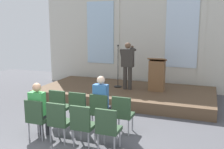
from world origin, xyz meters
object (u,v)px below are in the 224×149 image
at_px(speaker, 128,62).
at_px(chair_r1_c0, 37,116).
at_px(mic_stand, 118,78).
at_px(chair_r0_c2, 100,110).
at_px(chair_r1_c1, 59,120).
at_px(chair_r0_c0, 60,105).
at_px(lectern, 157,75).
at_px(chair_r0_c1, 79,107).
at_px(chair_r1_c3, 108,127).
at_px(audience_r1_c0, 39,107).
at_px(chair_r1_c2, 83,123).
at_px(chair_r0_c3, 123,112).
at_px(audience_r0_c2, 102,100).

height_order(speaker, chair_r1_c0, speaker).
distance_m(mic_stand, chair_r0_c2, 3.21).
bearing_deg(chair_r1_c1, chair_r0_c0, 121.02).
height_order(lectern, chair_r0_c2, lectern).
height_order(chair_r0_c1, chair_r1_c3, same).
bearing_deg(speaker, audience_r1_c0, -104.13).
xyz_separation_m(chair_r0_c1, chair_r0_c2, (0.59, 0.00, 0.00)).
relative_size(speaker, audience_r1_c0, 1.26).
bearing_deg(chair_r0_c1, mic_stand, 91.01).
bearing_deg(chair_r1_c2, chair_r0_c3, 58.98).
height_order(chair_r0_c0, chair_r1_c3, same).
distance_m(chair_r0_c0, audience_r1_c0, 0.91).
bearing_deg(chair_r1_c2, chair_r0_c0, 140.26).
relative_size(speaker, mic_stand, 1.07).
distance_m(audience_r1_c0, chair_r1_c1, 0.62).
height_order(lectern, audience_r0_c2, lectern).
height_order(chair_r0_c1, chair_r1_c2, same).
bearing_deg(chair_r0_c2, audience_r0_c2, 90.00).
relative_size(mic_stand, chair_r1_c1, 1.65).
height_order(speaker, chair_r0_c0, speaker).
relative_size(chair_r0_c1, chair_r0_c2, 1.00).
relative_size(chair_r0_c1, audience_r0_c2, 0.68).
xyz_separation_m(chair_r0_c0, chair_r1_c1, (0.59, -0.97, 0.00)).
height_order(lectern, audience_r1_c0, lectern).
relative_size(chair_r0_c2, chair_r1_c1, 1.00).
height_order(chair_r1_c0, chair_r1_c1, same).
distance_m(chair_r0_c2, chair_r0_c3, 0.59).
height_order(chair_r1_c0, audience_r1_c0, audience_r1_c0).
height_order(speaker, chair_r0_c1, speaker).
relative_size(chair_r0_c1, audience_r1_c0, 0.72).
bearing_deg(audience_r1_c0, lectern, 63.84).
bearing_deg(lectern, mic_stand, 178.80).
height_order(chair_r0_c3, chair_r1_c3, same).
bearing_deg(chair_r0_c2, chair_r1_c2, -90.00).
distance_m(lectern, chair_r1_c3, 4.11).
bearing_deg(chair_r0_c0, chair_r1_c1, -58.98).
bearing_deg(chair_r0_c1, chair_r1_c1, -90.00).
height_order(mic_stand, audience_r1_c0, mic_stand).
height_order(chair_r0_c3, chair_r1_c0, same).
relative_size(mic_stand, audience_r1_c0, 1.18).
height_order(audience_r0_c2, chair_r1_c3, audience_r0_c2).
xyz_separation_m(lectern, chair_r1_c3, (-0.21, -4.09, -0.38)).
bearing_deg(chair_r0_c3, chair_r0_c2, 180.00).
distance_m(chair_r0_c2, audience_r0_c2, 0.24).
distance_m(audience_r0_c2, chair_r1_c3, 1.23).
relative_size(speaker, chair_r0_c0, 1.76).
xyz_separation_m(speaker, lectern, (1.00, 0.18, -0.41)).
xyz_separation_m(chair_r0_c0, audience_r1_c0, (0.00, -0.89, 0.20)).
distance_m(audience_r0_c2, audience_r1_c0, 1.52).
bearing_deg(chair_r1_c2, audience_r0_c2, 90.00).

